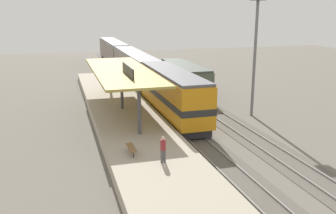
# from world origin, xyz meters

# --- Properties ---
(ground_plane) EXTENTS (120.00, 120.00, 0.00)m
(ground_plane) POSITION_xyz_m (2.00, 0.00, 0.00)
(ground_plane) COLOR #666056
(track_near) EXTENTS (3.20, 110.00, 0.16)m
(track_near) POSITION_xyz_m (0.00, 0.00, 0.03)
(track_near) COLOR #565249
(track_near) RESTS_ON ground
(track_far) EXTENTS (3.20, 110.00, 0.16)m
(track_far) POSITION_xyz_m (4.60, 0.00, 0.03)
(track_far) COLOR #565249
(track_far) RESTS_ON ground
(platform) EXTENTS (6.00, 44.00, 0.90)m
(platform) POSITION_xyz_m (-4.60, 0.00, 0.45)
(platform) COLOR #A89E89
(platform) RESTS_ON ground
(station_canopy) EXTENTS (5.20, 18.00, 4.70)m
(station_canopy) POSITION_xyz_m (-4.60, -0.09, 4.53)
(station_canopy) COLOR #47474C
(station_canopy) RESTS_ON platform
(platform_bench) EXTENTS (0.44, 1.70, 0.50)m
(platform_bench) POSITION_xyz_m (-6.00, -11.91, 1.34)
(platform_bench) COLOR #333338
(platform_bench) RESTS_ON platform
(locomotive) EXTENTS (2.93, 14.43, 4.44)m
(locomotive) POSITION_xyz_m (0.00, -1.55, 2.41)
(locomotive) COLOR #28282D
(locomotive) RESTS_ON track_near
(passenger_carriage_front) EXTENTS (2.90, 20.00, 4.24)m
(passenger_carriage_front) POSITION_xyz_m (0.00, 16.45, 2.31)
(passenger_carriage_front) COLOR #28282D
(passenger_carriage_front) RESTS_ON track_near
(passenger_carriage_rear) EXTENTS (2.90, 20.00, 4.24)m
(passenger_carriage_rear) POSITION_xyz_m (0.00, 37.25, 2.31)
(passenger_carriage_rear) COLOR #28282D
(passenger_carriage_rear) RESTS_ON track_near
(freight_car) EXTENTS (2.80, 12.00, 3.54)m
(freight_car) POSITION_xyz_m (4.60, 8.37, 1.97)
(freight_car) COLOR #28282D
(freight_car) RESTS_ON track_far
(light_mast) EXTENTS (1.10, 1.10, 11.70)m
(light_mast) POSITION_xyz_m (7.80, -2.87, 8.40)
(light_mast) COLOR slate
(light_mast) RESTS_ON ground
(person_waiting) EXTENTS (0.34, 0.34, 1.71)m
(person_waiting) POSITION_xyz_m (-4.36, -13.87, 1.85)
(person_waiting) COLOR #4C4C51
(person_waiting) RESTS_ON platform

